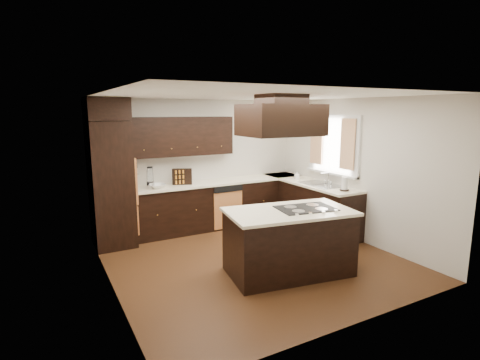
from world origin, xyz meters
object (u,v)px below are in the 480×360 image
(island, at_px, (289,243))
(range_hood, at_px, (281,120))
(spice_rack, at_px, (182,177))
(oven_column, at_px, (111,184))

(island, height_order, range_hood, range_hood)
(range_hood, relative_size, spice_rack, 2.90)
(oven_column, height_order, spice_rack, oven_column)
(oven_column, relative_size, range_hood, 2.02)
(island, relative_size, range_hood, 1.60)
(island, distance_m, spice_rack, 2.64)
(island, bearing_deg, range_hood, 138.01)
(island, bearing_deg, spice_rack, 114.26)
(oven_column, height_order, range_hood, range_hood)
(oven_column, distance_m, spice_rack, 1.30)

